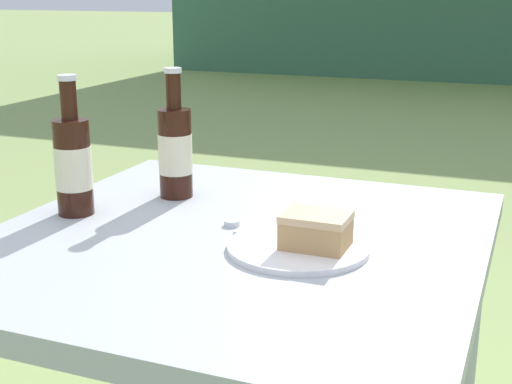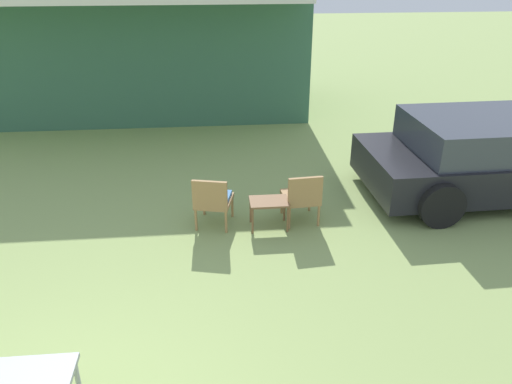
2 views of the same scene
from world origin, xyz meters
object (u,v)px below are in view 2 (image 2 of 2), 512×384
at_px(wicker_chair_plain, 302,196).
at_px(parked_car, 485,157).
at_px(garden_side_table, 269,204).
at_px(wicker_chair_cushioned, 213,199).

bearing_deg(wicker_chair_plain, parked_car, -171.45).
bearing_deg(garden_side_table, wicker_chair_plain, 11.06).
height_order(parked_car, garden_side_table, parked_car).
xyz_separation_m(parked_car, garden_side_table, (-3.51, -0.81, -0.25)).
xyz_separation_m(parked_car, wicker_chair_plain, (-3.03, -0.71, -0.19)).
distance_m(wicker_chair_cushioned, garden_side_table, 0.78).
xyz_separation_m(parked_car, wicker_chair_cushioned, (-4.28, -0.69, -0.20)).
xyz_separation_m(wicker_chair_plain, garden_side_table, (-0.48, -0.09, -0.06)).
relative_size(parked_car, wicker_chair_cushioned, 5.04).
bearing_deg(wicker_chair_cushioned, parked_car, -157.41).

